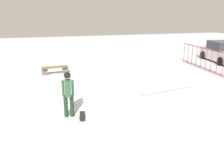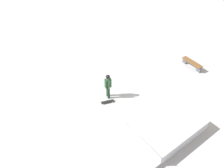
{
  "view_description": "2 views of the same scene",
  "coord_description": "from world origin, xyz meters",
  "px_view_note": "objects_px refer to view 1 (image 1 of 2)",
  "views": [
    {
      "loc": [
        10.04,
        -3.16,
        3.77
      ],
      "look_at": [
        0.91,
        -0.43,
        0.9
      ],
      "focal_mm": 38.15,
      "sensor_mm": 36.0,
      "label": 1
    },
    {
      "loc": [
        6.06,
        6.96,
        9.88
      ],
      "look_at": [
        1.41,
        -2.28,
        1.0
      ],
      "focal_mm": 36.44,
      "sensor_mm": 36.0,
      "label": 2
    }
  ],
  "objects_px": {
    "skate_ramp": "(149,90)",
    "skater": "(68,91)",
    "parked_car_silver": "(222,53)",
    "park_bench": "(55,69)",
    "skateboard": "(82,116)"
  },
  "relations": [
    {
      "from": "skate_ramp",
      "to": "parked_car_silver",
      "type": "relative_size",
      "value": 1.33
    },
    {
      "from": "skate_ramp",
      "to": "parked_car_silver",
      "type": "bearing_deg",
      "value": 113.17
    },
    {
      "from": "skate_ramp",
      "to": "skater",
      "type": "xyz_separation_m",
      "value": [
        1.14,
        -3.83,
        0.69
      ]
    },
    {
      "from": "skateboard",
      "to": "park_bench",
      "type": "xyz_separation_m",
      "value": [
        -7.02,
        -0.53,
        0.28
      ]
    },
    {
      "from": "skate_ramp",
      "to": "parked_car_silver",
      "type": "height_order",
      "value": "parked_car_silver"
    },
    {
      "from": "skater",
      "to": "park_bench",
      "type": "distance_m",
      "value": 6.8
    },
    {
      "from": "skateboard",
      "to": "skater",
      "type": "bearing_deg",
      "value": -109.97
    },
    {
      "from": "park_bench",
      "to": "parked_car_silver",
      "type": "bearing_deg",
      "value": 91.44
    },
    {
      "from": "skate_ramp",
      "to": "skateboard",
      "type": "xyz_separation_m",
      "value": [
        1.4,
        -3.38,
        -0.24
      ]
    },
    {
      "from": "park_bench",
      "to": "parked_car_silver",
      "type": "distance_m",
      "value": 12.97
    },
    {
      "from": "skate_ramp",
      "to": "skater",
      "type": "relative_size",
      "value": 3.35
    },
    {
      "from": "park_bench",
      "to": "parked_car_silver",
      "type": "xyz_separation_m",
      "value": [
        -0.32,
        12.96,
        0.37
      ]
    },
    {
      "from": "skater",
      "to": "park_bench",
      "type": "xyz_separation_m",
      "value": [
        -6.77,
        -0.08,
        -0.65
      ]
    },
    {
      "from": "skater",
      "to": "parked_car_silver",
      "type": "relative_size",
      "value": 0.4
    },
    {
      "from": "skateboard",
      "to": "park_bench",
      "type": "bearing_deg",
      "value": -166.16
    }
  ]
}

